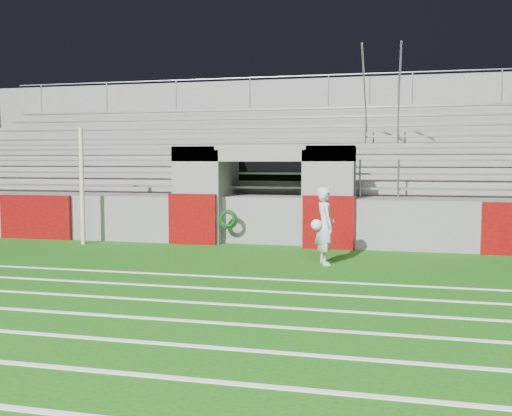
# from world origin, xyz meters

# --- Properties ---
(ground) EXTENTS (90.00, 90.00, 0.00)m
(ground) POSITION_xyz_m (0.00, 0.00, 0.00)
(ground) COLOR #154F0D
(ground) RESTS_ON ground
(field_post) EXTENTS (0.12, 0.12, 3.09)m
(field_post) POSITION_xyz_m (-4.66, 2.32, 1.54)
(field_post) COLOR beige
(field_post) RESTS_ON ground
(field_markings) EXTENTS (28.00, 8.09, 0.01)m
(field_markings) POSITION_xyz_m (0.00, -5.00, 0.01)
(field_markings) COLOR white
(field_markings) RESTS_ON ground
(stadium_structure) EXTENTS (26.00, 8.48, 5.42)m
(stadium_structure) POSITION_xyz_m (0.00, 7.97, 1.49)
(stadium_structure) COLOR #64615F
(stadium_structure) RESTS_ON ground
(goalkeeper_with_ball) EXTENTS (0.60, 0.72, 1.67)m
(goalkeeper_with_ball) POSITION_xyz_m (1.95, 0.78, 0.84)
(goalkeeper_with_ball) COLOR silver
(goalkeeper_with_ball) RESTS_ON ground
(hose_coil) EXTENTS (0.52, 0.14, 0.52)m
(hose_coil) POSITION_xyz_m (-0.82, 2.93, 0.69)
(hose_coil) COLOR #0C3E18
(hose_coil) RESTS_ON ground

